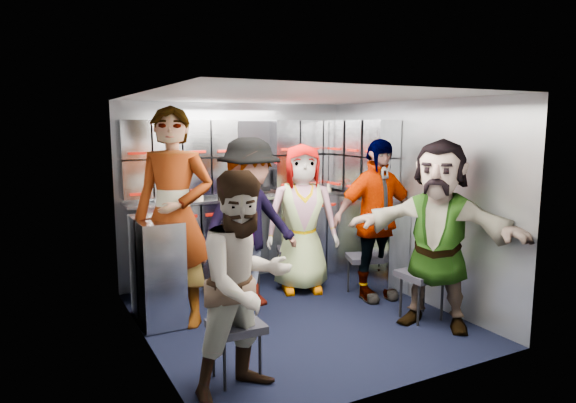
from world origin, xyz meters
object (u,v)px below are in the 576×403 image
jump_seat_near_right (422,277)px  attendant_arc_d (376,220)px  jump_seat_near_left (236,329)px  jump_seat_mid_right (365,260)px  attendant_arc_c (302,218)px  attendant_arc_b (249,223)px  jump_seat_mid_left (243,266)px  attendant_arc_a (245,284)px  jump_seat_center (294,252)px  attendant_arc_e (438,234)px  attendant_standing (174,217)px

jump_seat_near_right → attendant_arc_d: (-0.03, 0.69, 0.44)m
jump_seat_near_left → jump_seat_mid_right: size_ratio=0.95×
jump_seat_near_left → attendant_arc_c: bearing=47.7°
jump_seat_near_left → attendant_arc_b: 1.62m
jump_seat_mid_left → jump_seat_near_right: bearing=-44.4°
jump_seat_mid_left → attendant_arc_d: (1.28, -0.59, 0.48)m
attendant_arc_a → attendant_arc_b: bearing=54.3°
jump_seat_center → attendant_arc_d: bearing=-54.4°
attendant_arc_b → jump_seat_mid_left: bearing=81.5°
attendant_arc_d → jump_seat_mid_left: bearing=158.8°
attendant_arc_a → attendant_arc_d: (1.98, 1.15, 0.08)m
attendant_arc_b → attendant_arc_c: size_ratio=1.05×
attendant_arc_c → attendant_arc_d: attendant_arc_d is taller
attendant_arc_c → attendant_arc_e: bearing=-48.0°
jump_seat_center → attendant_standing: size_ratio=0.24×
jump_seat_center → attendant_standing: bearing=-162.2°
attendant_arc_b → attendant_arc_d: bearing=-26.3°
jump_seat_near_left → jump_seat_mid_left: 1.71m
attendant_standing → attendant_arc_d: size_ratio=1.18×
jump_seat_near_left → attendant_standing: size_ratio=0.22×
jump_seat_near_left → jump_seat_center: 2.26m
jump_seat_near_right → attendant_arc_a: size_ratio=0.30×
jump_seat_mid_right → attendant_arc_b: attendant_arc_b is taller
attendant_standing → jump_seat_mid_right: bearing=31.9°
jump_seat_center → attendant_standing: 1.70m
attendant_standing → attendant_arc_c: 1.55m
attendant_arc_b → jump_seat_near_left: bearing=-125.7°
jump_seat_near_left → attendant_arc_c: (1.43, 1.57, 0.44)m
jump_seat_near_right → attendant_arc_d: attendant_arc_d is taller
jump_seat_mid_left → attendant_standing: size_ratio=0.23×
attendant_arc_a → jump_seat_mid_right: bearing=22.5°
jump_seat_near_right → attendant_arc_b: size_ratio=0.27×
jump_seat_near_left → jump_seat_near_right: size_ratio=0.93×
attendant_arc_c → attendant_arc_e: size_ratio=0.95×
attendant_standing → attendant_arc_a: (0.08, -1.44, -0.23)m
jump_seat_center → jump_seat_mid_right: 0.82m
jump_seat_mid_right → jump_seat_near_right: jump_seat_near_right is taller
jump_seat_mid_left → attendant_arc_a: size_ratio=0.30×
jump_seat_near_left → jump_seat_mid_right: 2.29m
jump_seat_mid_right → attendant_arc_b: bearing=169.9°
jump_seat_center → attendant_arc_a: bearing=-126.5°
jump_seat_mid_left → attendant_arc_b: (0.00, -0.18, 0.49)m
jump_seat_center → attendant_arc_b: attendant_arc_b is taller
attendant_arc_a → attendant_arc_e: size_ratio=0.90×
jump_seat_near_left → attendant_arc_d: (1.98, 0.97, 0.47)m
jump_seat_center → attendant_arc_c: 0.46m
attendant_arc_a → attendant_arc_b: attendant_arc_b is taller
jump_seat_near_left → attendant_arc_d: attendant_arc_d is taller
jump_seat_mid_right → attendant_arc_e: bearing=-88.3°
jump_seat_center → attendant_arc_b: size_ratio=0.28×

